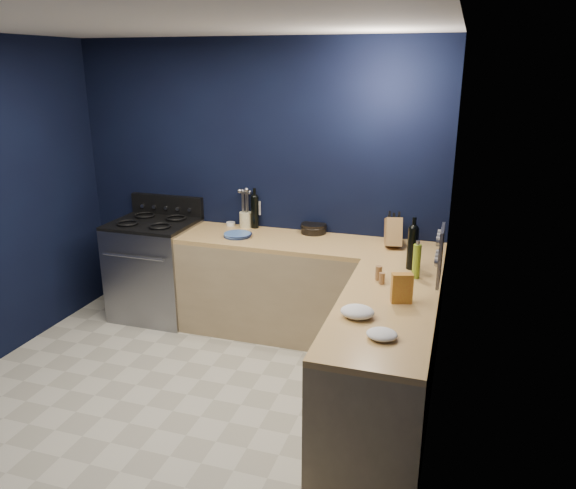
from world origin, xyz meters
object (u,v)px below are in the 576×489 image
at_px(gas_range, 156,270).
at_px(crouton_bag, 402,288).
at_px(knife_block, 393,232).
at_px(plate_stack, 237,235).
at_px(utensil_crock, 246,220).

height_order(gas_range, crouton_bag, crouton_bag).
relative_size(gas_range, knife_block, 3.84).
height_order(gas_range, knife_block, knife_block).
height_order(gas_range, plate_stack, plate_stack).
relative_size(plate_stack, utensil_crock, 1.70).
distance_m(utensil_crock, crouton_bag, 2.09).
xyz_separation_m(gas_range, crouton_bag, (2.45, -1.06, 0.54)).
bearing_deg(gas_range, utensil_crock, 17.79).
distance_m(knife_block, crouton_bag, 1.19).
distance_m(plate_stack, knife_block, 1.37).
bearing_deg(crouton_bag, gas_range, 139.31).
bearing_deg(knife_block, utensil_crock, 160.80).
relative_size(gas_range, utensil_crock, 6.46).
distance_m(utensil_crock, knife_block, 1.41).
bearing_deg(gas_range, crouton_bag, -23.40).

